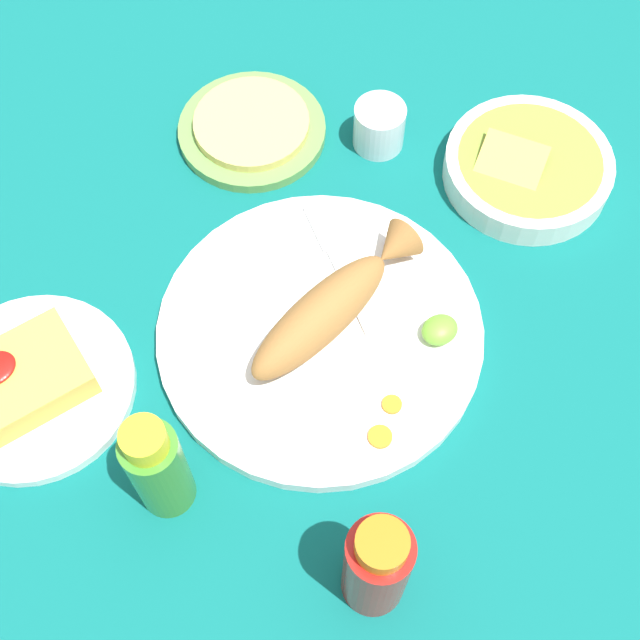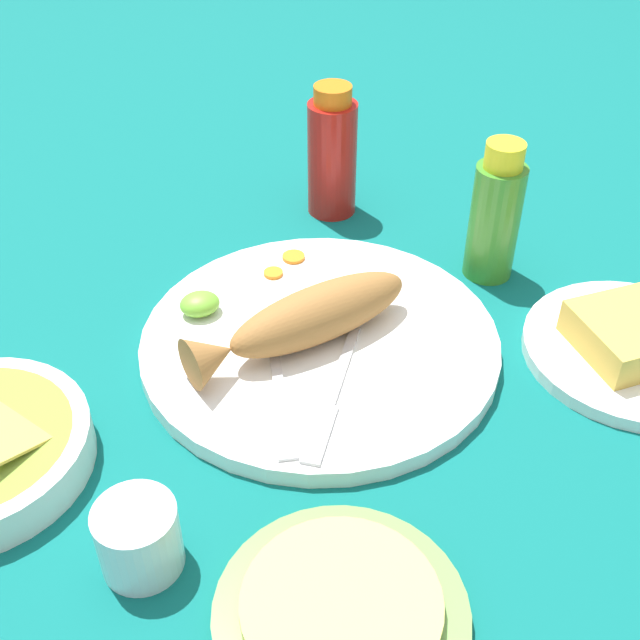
{
  "view_description": "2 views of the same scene",
  "coord_description": "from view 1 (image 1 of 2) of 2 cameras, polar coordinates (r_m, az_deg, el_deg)",
  "views": [
    {
      "loc": [
        0.24,
        0.38,
        0.87
      ],
      "look_at": [
        0.0,
        0.0,
        0.04
      ],
      "focal_mm": 50.0,
      "sensor_mm": 36.0,
      "label": 1
    },
    {
      "loc": [
        -0.2,
        -0.58,
        0.53
      ],
      "look_at": [
        0.0,
        0.0,
        0.04
      ],
      "focal_mm": 45.0,
      "sensor_mm": 36.0,
      "label": 2
    }
  ],
  "objects": [
    {
      "name": "hot_sauce_bottle_red",
      "position": [
        0.82,
        3.65,
        -15.45
      ],
      "size": [
        0.06,
        0.06,
        0.16
      ],
      "color": "#B21914",
      "rests_on": "ground_plane"
    },
    {
      "name": "fork_far",
      "position": [
        1.01,
        0.89,
        4.07
      ],
      "size": [
        0.05,
        0.18,
        0.0
      ],
      "rotation": [
        0.0,
        0.0,
        4.51
      ],
      "color": "silver",
      "rests_on": "main_plate"
    },
    {
      "name": "hot_sauce_bottle_green",
      "position": [
        0.86,
        -10.36,
        -9.27
      ],
      "size": [
        0.05,
        0.05,
        0.16
      ],
      "color": "#3D8428",
      "rests_on": "ground_plane"
    },
    {
      "name": "guacamole_bowl",
      "position": [
        1.11,
        13.15,
        9.5
      ],
      "size": [
        0.2,
        0.2,
        0.05
      ],
      "color": "white",
      "rests_on": "ground_plane"
    },
    {
      "name": "carrot_slice_mid",
      "position": [
        0.93,
        4.62,
        -5.41
      ],
      "size": [
        0.02,
        0.02,
        0.0
      ],
      "primitive_type": "cylinder",
      "color": "orange",
      "rests_on": "main_plate"
    },
    {
      "name": "side_plate_fries",
      "position": [
        0.99,
        -17.88,
        -4.09
      ],
      "size": [
        0.22,
        0.22,
        0.01
      ],
      "primitive_type": "cylinder",
      "color": "white",
      "rests_on": "ground_plane"
    },
    {
      "name": "ground_plane",
      "position": [
        0.98,
        -0.0,
        -1.05
      ],
      "size": [
        4.0,
        4.0,
        0.0
      ],
      "primitive_type": "plane",
      "color": "#0C605B"
    },
    {
      "name": "tortilla_plate",
      "position": [
        1.14,
        -4.37,
        12.01
      ],
      "size": [
        0.18,
        0.18,
        0.01
      ],
      "primitive_type": "cylinder",
      "color": "#6B9E4C",
      "rests_on": "ground_plane"
    },
    {
      "name": "salt_cup",
      "position": [
        1.11,
        3.8,
        12.14
      ],
      "size": [
        0.06,
        0.06,
        0.06
      ],
      "color": "silver",
      "rests_on": "ground_plane"
    },
    {
      "name": "fork_near",
      "position": [
        1.01,
        -1.8,
        3.83
      ],
      "size": [
        0.11,
        0.16,
        0.0
      ],
      "rotation": [
        0.0,
        0.0,
        4.13
      ],
      "color": "silver",
      "rests_on": "main_plate"
    },
    {
      "name": "tortilla_stack",
      "position": [
        1.13,
        -4.41,
        12.43
      ],
      "size": [
        0.14,
        0.14,
        0.01
      ],
      "primitive_type": "cylinder",
      "color": "#E0C666",
      "rests_on": "tortilla_plate"
    },
    {
      "name": "carrot_slice_near",
      "position": [
        0.91,
        3.86,
        -7.46
      ],
      "size": [
        0.03,
        0.03,
        0.0
      ],
      "primitive_type": "cylinder",
      "color": "orange",
      "rests_on": "main_plate"
    },
    {
      "name": "lime_wedge_main",
      "position": [
        0.96,
        7.67,
        -0.63
      ],
      "size": [
        0.04,
        0.03,
        0.02
      ],
      "primitive_type": "ellipsoid",
      "color": "#6BB233",
      "rests_on": "main_plate"
    },
    {
      "name": "fries_pile",
      "position": [
        0.97,
        -18.35,
        -3.46
      ],
      "size": [
        0.12,
        0.1,
        0.04
      ],
      "color": "gold",
      "rests_on": "side_plate_fries"
    },
    {
      "name": "fried_fish",
      "position": [
        0.94,
        0.74,
        0.92
      ],
      "size": [
        0.24,
        0.11,
        0.06
      ],
      "rotation": [
        0.0,
        0.0,
        0.23
      ],
      "color": "#996633",
      "rests_on": "main_plate"
    },
    {
      "name": "main_plate",
      "position": [
        0.97,
        -0.0,
        -0.81
      ],
      "size": [
        0.36,
        0.36,
        0.02
      ],
      "primitive_type": "cylinder",
      "color": "white",
      "rests_on": "ground_plane"
    }
  ]
}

